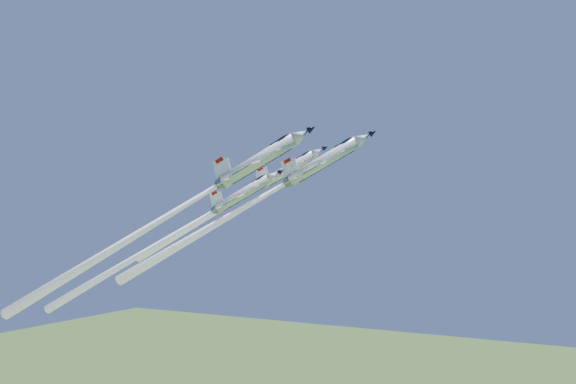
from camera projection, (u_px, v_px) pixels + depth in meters
The scene contains 4 objects.
jet_lead at pixel (244, 207), 106.79m from camera, with size 40.11×13.38×34.54m.
jet_left at pixel (232, 202), 116.65m from camera, with size 32.91×11.08×28.11m.
jet_right at pixel (153, 225), 103.20m from camera, with size 48.45×15.78×43.38m.
jet_slot at pixel (163, 241), 110.82m from camera, with size 39.41×12.80×35.60m.
Camera 1 is at (49.85, -91.72, 74.43)m, focal length 40.00 mm.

